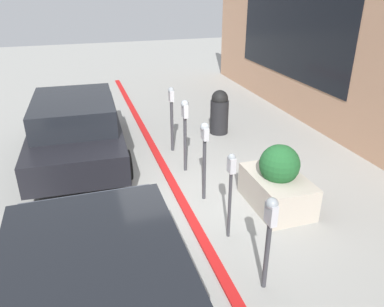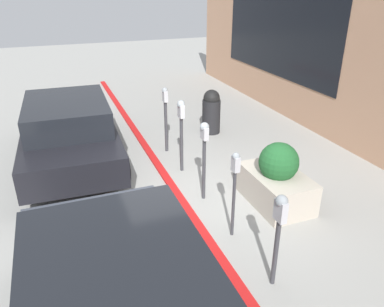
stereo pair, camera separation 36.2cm
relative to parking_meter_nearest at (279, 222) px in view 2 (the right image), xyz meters
name	(u,v)px [view 2 (the right image)]	position (x,y,z in m)	size (l,w,h in m)	color
ground_plane	(186,202)	(2.32, 0.38, -0.98)	(40.00, 40.00, 0.00)	#999993
curb_strip	(182,202)	(2.32, 0.46, -0.96)	(19.00, 0.16, 0.04)	red
parking_meter_nearest	(279,222)	(0.00, 0.00, 0.00)	(0.18, 0.16, 1.37)	#38383D
parking_meter_second	(235,178)	(1.14, 0.04, 0.05)	(0.14, 0.12, 1.45)	#38383D
parking_meter_middle	(204,145)	(2.33, 0.04, 0.10)	(0.19, 0.16, 1.50)	#38383D
parking_meter_fourth	(181,122)	(3.54, 0.04, 0.12)	(0.19, 0.16, 1.56)	#38383D
parking_meter_farthest	(166,110)	(4.62, 0.04, 0.03)	(0.16, 0.14, 1.54)	#38383D
planter_box	(277,180)	(1.72, -1.12, -0.51)	(1.38, 0.88, 1.18)	#B2A899
parked_car_middle	(69,130)	(4.84, 2.17, -0.23)	(4.47, 2.03, 1.44)	black
trash_bin	(211,111)	(5.34, -1.43, -0.39)	(0.48, 0.48, 1.16)	black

